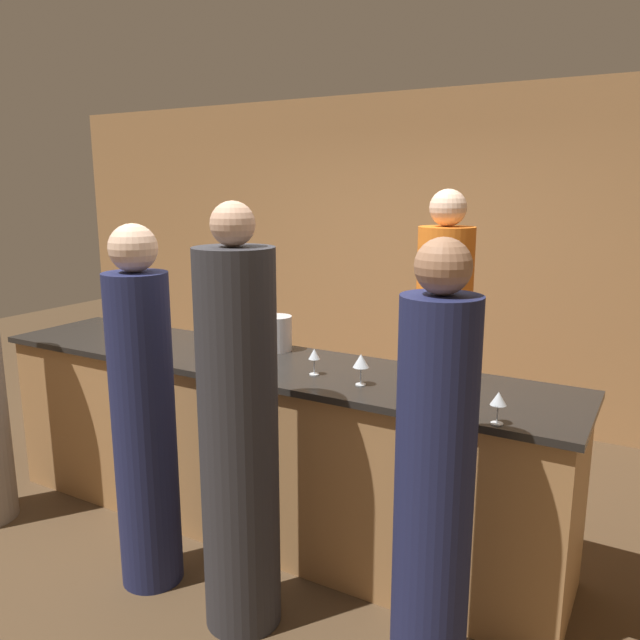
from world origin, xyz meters
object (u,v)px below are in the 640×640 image
object	(u,v)px
guest_2	(434,492)
wine_bottle_1	(226,343)
bartender	(441,366)
wine_bottle_0	(456,356)
guest_0	(144,420)
ice_bucket	(277,333)
guest_1	(239,438)

from	to	relation	value
guest_2	wine_bottle_1	bearing A→B (deg)	158.48
bartender	wine_bottle_0	distance (m)	0.55
guest_0	ice_bucket	bearing A→B (deg)	80.27
guest_2	wine_bottle_1	world-z (taller)	guest_2
guest_2	wine_bottle_1	size ratio (longest dim) A/B	6.24
bartender	ice_bucket	size ratio (longest dim) A/B	9.50
guest_1	guest_2	world-z (taller)	guest_1
ice_bucket	guest_1	bearing A→B (deg)	-65.72
bartender	guest_2	size ratio (longest dim) A/B	1.09
ice_bucket	wine_bottle_1	bearing A→B (deg)	-103.44
guest_1	ice_bucket	size ratio (longest dim) A/B	9.30
guest_1	wine_bottle_1	distance (m)	0.83
bartender	wine_bottle_0	xyz separation A→B (m)	(0.23, -0.46, 0.20)
bartender	ice_bucket	xyz separation A→B (m)	(-0.87, -0.49, 0.20)
wine_bottle_1	wine_bottle_0	bearing A→B (deg)	18.82
guest_1	ice_bucket	bearing A→B (deg)	114.28
guest_0	wine_bottle_1	bearing A→B (deg)	82.71
guest_1	guest_2	xyz separation A→B (m)	(0.90, 0.03, -0.04)
guest_0	guest_2	size ratio (longest dim) A/B	1.00
bartender	wine_bottle_1	xyz separation A→B (m)	(-0.96, -0.86, 0.21)
wine_bottle_1	ice_bucket	world-z (taller)	wine_bottle_1
ice_bucket	bartender	bearing A→B (deg)	29.43
wine_bottle_1	ice_bucket	distance (m)	0.38
guest_0	guest_1	xyz separation A→B (m)	(0.60, -0.02, 0.04)
guest_0	wine_bottle_1	world-z (taller)	guest_0
wine_bottle_0	wine_bottle_1	bearing A→B (deg)	-161.18
guest_0	bartender	bearing A→B (deg)	54.33
guest_2	wine_bottle_0	distance (m)	1.03
guest_2	wine_bottle_0	bearing A→B (deg)	103.42
guest_1	wine_bottle_1	world-z (taller)	guest_1
guest_0	guest_1	distance (m)	0.60
guest_2	ice_bucket	xyz separation A→B (m)	(-1.33, 0.93, 0.27)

